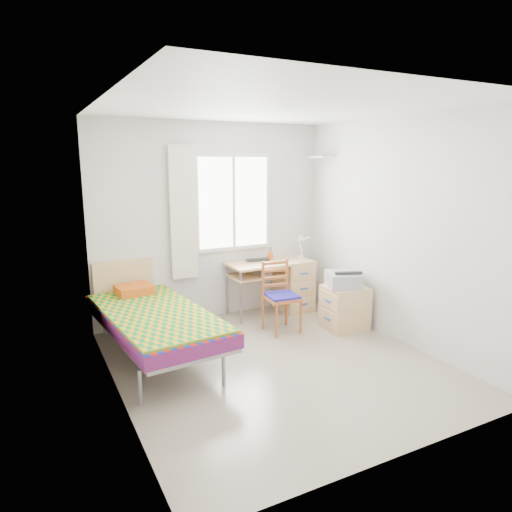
{
  "coord_description": "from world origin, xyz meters",
  "views": [
    {
      "loc": [
        -2.24,
        -3.88,
        2.09
      ],
      "look_at": [
        0.04,
        0.55,
        1.06
      ],
      "focal_mm": 32.0,
      "sensor_mm": 36.0,
      "label": 1
    }
  ],
  "objects_px": {
    "bed": "(153,317)",
    "cabinet": "(344,308)",
    "desk": "(289,283)",
    "chair": "(280,292)",
    "printer": "(343,279)"
  },
  "relations": [
    {
      "from": "bed",
      "to": "printer",
      "type": "relative_size",
      "value": 3.96
    },
    {
      "from": "desk",
      "to": "printer",
      "type": "distance_m",
      "value": 0.99
    },
    {
      "from": "chair",
      "to": "desk",
      "type": "bearing_deg",
      "value": 56.1
    },
    {
      "from": "chair",
      "to": "cabinet",
      "type": "bearing_deg",
      "value": -18.79
    },
    {
      "from": "desk",
      "to": "chair",
      "type": "xyz_separation_m",
      "value": [
        -0.51,
        -0.62,
        0.1
      ]
    },
    {
      "from": "cabinet",
      "to": "chair",
      "type": "bearing_deg",
      "value": 159.66
    },
    {
      "from": "bed",
      "to": "cabinet",
      "type": "height_order",
      "value": "bed"
    },
    {
      "from": "bed",
      "to": "desk",
      "type": "distance_m",
      "value": 2.22
    },
    {
      "from": "desk",
      "to": "cabinet",
      "type": "xyz_separation_m",
      "value": [
        0.24,
        -0.96,
        -0.13
      ]
    },
    {
      "from": "chair",
      "to": "printer",
      "type": "relative_size",
      "value": 1.62
    },
    {
      "from": "bed",
      "to": "chair",
      "type": "xyz_separation_m",
      "value": [
        1.61,
        0.02,
        0.06
      ]
    },
    {
      "from": "desk",
      "to": "printer",
      "type": "height_order",
      "value": "same"
    },
    {
      "from": "printer",
      "to": "cabinet",
      "type": "bearing_deg",
      "value": -19.79
    },
    {
      "from": "desk",
      "to": "cabinet",
      "type": "bearing_deg",
      "value": -76.75
    },
    {
      "from": "desk",
      "to": "cabinet",
      "type": "relative_size",
      "value": 2.16
    }
  ]
}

